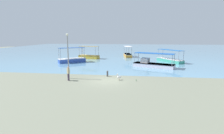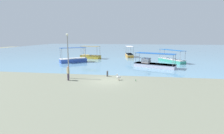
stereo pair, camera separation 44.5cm
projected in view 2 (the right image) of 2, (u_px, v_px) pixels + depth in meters
name	position (u px, v px, depth m)	size (l,w,h in m)	color
ground	(106.00, 81.00, 20.66)	(120.00, 120.00, 0.00)	slate
harbor_water	(129.00, 50.00, 67.39)	(110.00, 90.00, 0.00)	#5F8DAA
fishing_boat_outer	(154.00, 64.00, 29.47)	(7.06, 4.41, 2.39)	white
fishing_boat_far_right	(73.00, 59.00, 35.11)	(5.27, 4.54, 2.95)	#3354B1
fishing_boat_far_left	(171.00, 60.00, 35.30)	(4.72, 6.15, 2.47)	teal
fishing_boat_near_left	(91.00, 56.00, 41.11)	(5.03, 2.84, 2.87)	gold
fishing_boat_center	(129.00, 55.00, 44.27)	(2.45, 5.16, 2.65)	orange
pelican	(119.00, 77.00, 20.92)	(0.72, 0.54, 0.80)	#E0997A
lamp_post	(68.00, 53.00, 21.38)	(0.28, 0.28, 5.54)	gray
mooring_bollard	(107.00, 73.00, 22.83)	(0.24, 0.24, 0.79)	#47474C
fisherman_standing	(68.00, 73.00, 20.72)	(0.43, 0.44, 1.69)	#3F3144
glass_bottle	(136.00, 80.00, 20.45)	(0.07, 0.07, 0.27)	#3F7F4C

